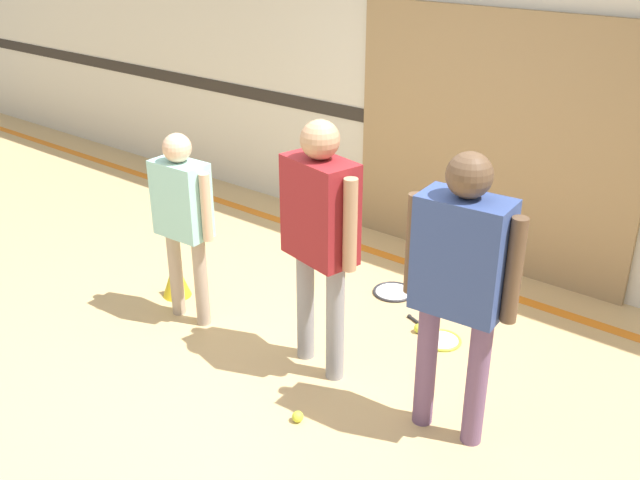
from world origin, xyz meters
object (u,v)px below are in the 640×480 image
(person_instructor, at_px, (320,223))
(racket_second_spare, at_px, (395,292))
(person_student_left, at_px, (182,209))
(person_student_right, at_px, (461,271))
(training_cone, at_px, (176,278))
(tennis_ball_near_instructor, at_px, (298,417))
(tennis_ball_by_spare_racket, at_px, (419,328))
(racket_spare_on_floor, at_px, (439,338))

(person_instructor, relative_size, racket_second_spare, 3.00)
(person_student_left, relative_size, person_student_right, 0.84)
(person_student_right, distance_m, training_cone, 2.51)
(tennis_ball_near_instructor, height_order, tennis_ball_by_spare_racket, same)
(person_student_right, relative_size, racket_spare_on_floor, 3.10)
(training_cone, bearing_deg, person_student_left, -25.12)
(racket_spare_on_floor, distance_m, tennis_ball_near_instructor, 1.27)
(person_instructor, bearing_deg, training_cone, -168.93)
(person_student_left, height_order, training_cone, person_student_left)
(racket_second_spare, height_order, tennis_ball_near_instructor, tennis_ball_near_instructor)
(racket_spare_on_floor, distance_m, tennis_ball_by_spare_racket, 0.16)
(person_instructor, distance_m, racket_spare_on_floor, 1.31)
(person_student_right, xyz_separation_m, racket_second_spare, (-1.08, 1.14, -1.00))
(person_student_right, bearing_deg, tennis_ball_near_instructor, 28.97)
(person_student_left, height_order, racket_spare_on_floor, person_student_left)
(person_student_right, bearing_deg, person_instructor, -7.48)
(racket_second_spare, bearing_deg, training_cone, -151.09)
(person_student_left, distance_m, training_cone, 0.78)
(person_instructor, xyz_separation_m, person_student_left, (-1.09, -0.11, -0.15))
(person_instructor, relative_size, person_student_left, 1.18)
(racket_second_spare, bearing_deg, tennis_ball_by_spare_racket, -51.04)
(training_cone, bearing_deg, tennis_ball_near_instructor, -18.42)
(person_instructor, bearing_deg, tennis_ball_by_spare_racket, 81.19)
(racket_spare_on_floor, xyz_separation_m, tennis_ball_near_instructor, (-0.20, -1.25, 0.02))
(racket_spare_on_floor, height_order, tennis_ball_near_instructor, tennis_ball_near_instructor)
(racket_second_spare, bearing_deg, person_student_left, -138.66)
(person_student_right, xyz_separation_m, tennis_ball_by_spare_racket, (-0.65, 0.78, -0.97))
(tennis_ball_by_spare_racket, xyz_separation_m, training_cone, (-1.71, -0.69, 0.12))
(person_student_left, bearing_deg, tennis_ball_near_instructor, -19.36)
(person_student_left, relative_size, training_cone, 4.52)
(racket_spare_on_floor, bearing_deg, tennis_ball_near_instructor, 101.63)
(person_student_left, distance_m, tennis_ball_by_spare_racket, 1.80)
(tennis_ball_near_instructor, relative_size, training_cone, 0.22)
(racket_second_spare, xyz_separation_m, tennis_ball_by_spare_racket, (0.43, -0.37, 0.02))
(person_instructor, height_order, tennis_ball_by_spare_racket, person_instructor)
(tennis_ball_near_instructor, bearing_deg, person_student_left, 163.34)
(racket_second_spare, distance_m, tennis_ball_by_spare_racket, 0.56)
(tennis_ball_near_instructor, xyz_separation_m, tennis_ball_by_spare_racket, (0.04, 1.24, 0.00))
(person_student_right, height_order, training_cone, person_student_right)
(tennis_ball_by_spare_racket, bearing_deg, person_student_right, -50.00)
(person_student_left, relative_size, racket_spare_on_floor, 2.59)
(person_student_left, bearing_deg, racket_second_spare, 49.20)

